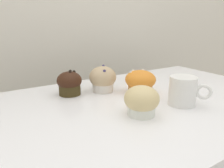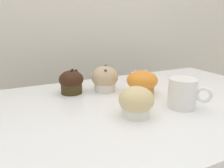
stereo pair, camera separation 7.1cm
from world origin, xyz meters
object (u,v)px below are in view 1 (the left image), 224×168
object	(u,v)px
muffin_back_right	(103,79)
coffee_cup	(183,90)
muffin_front_left	(142,101)
muffin_front_center	(140,82)
muffin_back_left	(69,83)

from	to	relation	value
muffin_back_right	coffee_cup	size ratio (longest dim) A/B	0.87
muffin_back_right	coffee_cup	world-z (taller)	muffin_back_right
muffin_back_right	muffin_front_left	world-z (taller)	muffin_back_right
muffin_back_right	muffin_front_left	bearing A→B (deg)	-93.08
muffin_front_center	muffin_back_right	distance (m)	0.13
muffin_front_center	muffin_back_left	bearing A→B (deg)	153.12
muffin_back_right	muffin_back_left	bearing A→B (deg)	167.03
muffin_front_center	muffin_back_right	world-z (taller)	muffin_back_right
muffin_back_right	muffin_front_center	bearing A→B (deg)	-39.20
coffee_cup	muffin_back_right	bearing A→B (deg)	120.29
coffee_cup	muffin_front_left	bearing A→B (deg)	177.61
muffin_front_center	coffee_cup	size ratio (longest dim) A/B	0.97
muffin_back_right	muffin_front_left	size ratio (longest dim) A/B	1.02
muffin_back_right	coffee_cup	distance (m)	0.28
muffin_front_center	muffin_back_left	distance (m)	0.24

